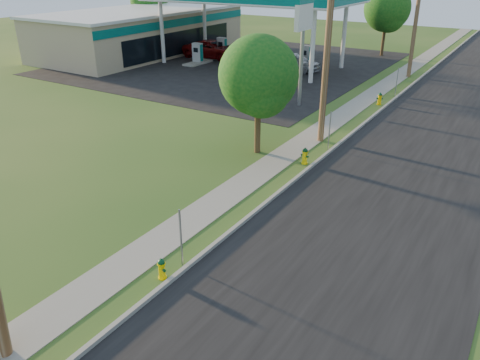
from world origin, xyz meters
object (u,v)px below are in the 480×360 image
Objects in this scene: car_red at (213,49)px; car_silver at (295,62)px; tree_back at (149,2)px; utility_pole_far at (417,16)px; fuel_pump_nw at (198,56)px; tree_verge at (259,79)px; hydrant_near at (162,269)px; fuel_pump_ne at (284,67)px; fuel_pump_se at (305,59)px; tree_lot at (388,10)px; fuel_pump_sw at (222,50)px; price_pylon at (304,20)px; hydrant_far at (380,99)px; hydrant_mid at (305,156)px; utility_pole_mid at (328,46)px.

car_red is 1.32× the size of car_silver.
car_red is (12.84, -5.45, -3.45)m from tree_back.
utility_pole_far reaches higher than fuel_pump_nw.
hydrant_near is (2.68, -10.37, -3.35)m from tree_verge.
hydrant_near is (9.65, -26.65, -0.38)m from fuel_pump_ne.
fuel_pump_se is 0.70× the size of car_silver.
utility_pole_far is 2.97× the size of fuel_pump_se.
fuel_pump_se is 32.14m from hydrant_near.
tree_back is (-26.67, -4.57, -0.06)m from tree_lot.
fuel_pump_se is (0.00, 4.00, 0.00)m from fuel_pump_ne.
utility_pole_far reaches higher than fuel_pump_sw.
tree_back is at bearing 158.94° from fuel_pump_ne.
tree_back is (-13.35, 4.60, 3.56)m from fuel_pump_sw.
fuel_pump_sw is 18.72m from price_pylon.
utility_pole_far is 19.03m from fuel_pump_nw.
fuel_pump_nw is 16.57m from price_pylon.
tree_back is (-22.35, 4.60, 3.56)m from fuel_pump_se.
car_silver is at bearing -98.27° from car_red.
hydrant_near is 0.86× the size of hydrant_far.
tree_verge is 12.49m from hydrant_far.
price_pylon reaches higher than hydrant_far.
car_red reaches higher than hydrant_near.
fuel_pump_nw is 23.00m from tree_verge.
fuel_pump_ne is at bearing -150.67° from utility_pole_far.
hydrant_near is at bearing -89.28° from hydrant_mid.
fuel_pump_se is at bearing 23.96° from fuel_pump_nw.
fuel_pump_ne is at bearing -170.57° from car_silver.
hydrant_near is at bearing -70.09° from fuel_pump_ne.
fuel_pump_ne is at bearing 123.69° from price_pylon.
utility_pole_mid is 9.66m from hydrant_far.
hydrant_mid is (18.52, -20.32, -0.32)m from fuel_pump_sw.
fuel_pump_nw is 18.99m from hydrant_far.
fuel_pump_se is at bearing 107.48° from hydrant_near.
fuel_pump_sw is 0.70× the size of car_silver.
hydrant_near is 0.12× the size of car_red.
car_silver is at bearing 92.61° from fuel_pump_ne.
fuel_pump_ne is (-8.90, -5.00, -4.08)m from utility_pole_far.
utility_pole_mid is at bearing -90.00° from utility_pole_far.
tree_back reaches higher than fuel_pump_sw.
price_pylon is 8.39× the size of hydrant_mid.
hydrant_near is (0.75, -31.65, -4.46)m from utility_pole_far.
tree_verge is (-1.93, -3.28, -1.25)m from utility_pole_mid.
price_pylon reaches higher than fuel_pump_nw.
utility_pole_far is at bearing 6.41° from fuel_pump_se.
fuel_pump_sw is 4.52× the size of hydrant_near.
price_pylon is at bearing -88.11° from tree_lot.
hydrant_near is (32.00, -35.26, -3.94)m from tree_back.
fuel_pump_sw is at bearing 136.48° from utility_pole_mid.
tree_lot is 1.01× the size of tree_back.
fuel_pump_nw is 0.47× the size of price_pylon.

